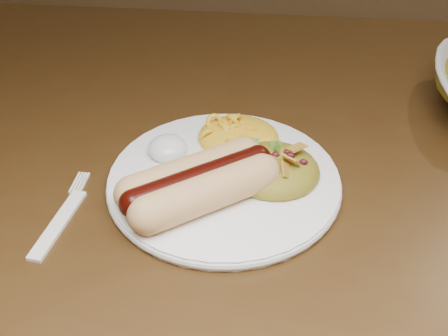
# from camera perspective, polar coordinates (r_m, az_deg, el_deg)

# --- Properties ---
(table) EXTENTS (1.60, 0.90, 0.75)m
(table) POSITION_cam_1_polar(r_m,az_deg,el_deg) (0.67, 6.28, -5.87)
(table) COLOR #37240E
(table) RESTS_ON floor
(plate) EXTENTS (0.28, 0.28, 0.01)m
(plate) POSITION_cam_1_polar(r_m,az_deg,el_deg) (0.57, 0.00, -1.31)
(plate) COLOR white
(plate) RESTS_ON table
(hotdog) EXTENTS (0.13, 0.14, 0.04)m
(hotdog) POSITION_cam_1_polar(r_m,az_deg,el_deg) (0.53, -2.72, -1.54)
(hotdog) COLOR tan
(hotdog) RESTS_ON plate
(mac_and_cheese) EXTENTS (0.12, 0.11, 0.04)m
(mac_and_cheese) POSITION_cam_1_polar(r_m,az_deg,el_deg) (0.61, 1.61, 4.51)
(mac_and_cheese) COLOR yellow
(mac_and_cheese) RESTS_ON plate
(sour_cream) EXTENTS (0.06, 0.06, 0.03)m
(sour_cream) POSITION_cam_1_polar(r_m,az_deg,el_deg) (0.59, -6.19, 2.57)
(sour_cream) COLOR white
(sour_cream) RESTS_ON plate
(taco_salad) EXTENTS (0.10, 0.09, 0.04)m
(taco_salad) POSITION_cam_1_polar(r_m,az_deg,el_deg) (0.56, 5.48, 0.61)
(taco_salad) COLOR #AA6714
(taco_salad) RESTS_ON plate
(fork) EXTENTS (0.03, 0.13, 0.00)m
(fork) POSITION_cam_1_polar(r_m,az_deg,el_deg) (0.55, -17.58, -5.82)
(fork) COLOR white
(fork) RESTS_ON table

